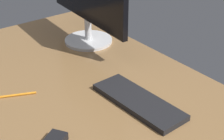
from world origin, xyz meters
TOP-DOWN VIEW (x-y plane):
  - desk at (0.00, 0.00)cm, footprint 140.00×84.00cm
  - keyboard at (20.31, 9.10)cm, footprint 34.84×13.57cm
  - pen at (-8.92, -21.17)cm, footprint 5.96×12.53cm

SIDE VIEW (x-z plane):
  - desk at x=0.00cm, z-range 0.00..2.00cm
  - pen at x=-8.92cm, z-range 2.00..2.79cm
  - keyboard at x=20.31cm, z-range 2.00..3.95cm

